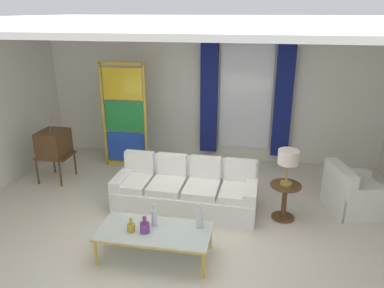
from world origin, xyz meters
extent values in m
plane|color=silver|center=(0.00, 0.00, 0.00)|extent=(16.00, 16.00, 0.00)
cube|color=white|center=(0.00, 3.06, 1.50)|extent=(8.00, 0.12, 3.00)
cube|color=white|center=(0.00, 0.80, 3.02)|extent=(8.00, 7.60, 0.04)
cube|color=white|center=(0.75, 2.98, 1.55)|extent=(1.10, 0.02, 2.50)
cylinder|color=gold|center=(0.75, 2.90, 2.86)|extent=(2.00, 0.04, 0.04)
cube|color=navy|center=(-0.02, 2.88, 1.55)|extent=(0.36, 0.12, 2.70)
cube|color=navy|center=(1.52, 2.88, 1.55)|extent=(0.36, 0.12, 2.70)
cube|color=navy|center=(0.75, 2.88, 2.72)|extent=(1.80, 0.10, 0.28)
cube|color=white|center=(-0.08, 0.58, 0.19)|extent=(2.34, 0.96, 0.38)
cube|color=white|center=(-0.07, 0.95, 0.39)|extent=(2.32, 0.26, 0.78)
cube|color=white|center=(0.99, 0.55, 0.28)|extent=(0.22, 0.86, 0.56)
cube|color=white|center=(-1.15, 0.61, 0.28)|extent=(0.22, 0.86, 0.56)
cube|color=white|center=(0.79, 0.51, 0.44)|extent=(0.55, 0.75, 0.12)
cube|color=white|center=(0.80, 0.83, 0.66)|extent=(0.51, 0.15, 0.40)
cube|color=white|center=(0.21, 0.52, 0.44)|extent=(0.55, 0.75, 0.12)
cube|color=white|center=(0.22, 0.84, 0.66)|extent=(0.51, 0.15, 0.40)
cube|color=white|center=(-0.37, 0.54, 0.44)|extent=(0.55, 0.75, 0.12)
cube|color=white|center=(-0.36, 0.86, 0.66)|extent=(0.51, 0.15, 0.40)
cube|color=white|center=(-0.95, 0.55, 0.44)|extent=(0.55, 0.75, 0.12)
cube|color=white|center=(-0.94, 0.87, 0.66)|extent=(0.51, 0.15, 0.40)
cube|color=silver|center=(-0.22, -0.75, 0.40)|extent=(1.50, 0.71, 0.02)
cube|color=gold|center=(-0.22, -0.41, 0.38)|extent=(1.50, 0.04, 0.03)
cube|color=gold|center=(-0.22, -1.09, 0.38)|extent=(1.50, 0.04, 0.03)
cube|color=gold|center=(-0.95, -0.75, 0.38)|extent=(0.04, 0.71, 0.03)
cube|color=gold|center=(0.51, -0.75, 0.38)|extent=(0.04, 0.71, 0.03)
cylinder|color=gold|center=(-0.93, -0.43, 0.19)|extent=(0.04, 0.04, 0.38)
cylinder|color=gold|center=(0.49, -0.43, 0.19)|extent=(0.04, 0.04, 0.38)
cylinder|color=gold|center=(-0.93, -1.07, 0.19)|extent=(0.04, 0.04, 0.38)
cylinder|color=gold|center=(0.49, -1.07, 0.19)|extent=(0.04, 0.04, 0.38)
cylinder|color=silver|center=(0.35, -0.57, 0.54)|extent=(0.08, 0.08, 0.25)
cylinder|color=silver|center=(0.35, -0.57, 0.69)|extent=(0.04, 0.04, 0.06)
sphere|color=silver|center=(0.35, -0.57, 0.75)|extent=(0.05, 0.05, 0.05)
cylinder|color=silver|center=(-0.25, -0.64, 0.53)|extent=(0.07, 0.07, 0.24)
cylinder|color=silver|center=(-0.25, -0.64, 0.68)|extent=(0.03, 0.03, 0.06)
sphere|color=silver|center=(-0.25, -0.64, 0.72)|extent=(0.04, 0.04, 0.04)
cylinder|color=gold|center=(-0.52, -0.83, 0.46)|extent=(0.11, 0.11, 0.10)
cylinder|color=gold|center=(-0.52, -0.83, 0.54)|extent=(0.04, 0.04, 0.05)
sphere|color=gold|center=(-0.52, -0.83, 0.58)|extent=(0.05, 0.05, 0.05)
cylinder|color=#753384|center=(-0.33, -0.81, 0.48)|extent=(0.12, 0.12, 0.13)
cylinder|color=#753384|center=(-0.33, -0.81, 0.57)|extent=(0.04, 0.04, 0.05)
sphere|color=#753384|center=(-0.33, -0.81, 0.62)|extent=(0.06, 0.06, 0.06)
cube|color=brown|center=(-2.79, 1.28, 0.50)|extent=(0.62, 0.54, 0.03)
cylinder|color=brown|center=(-3.04, 1.00, 0.25)|extent=(0.04, 0.04, 0.50)
cylinder|color=brown|center=(-3.02, 1.56, 0.25)|extent=(0.04, 0.04, 0.50)
cylinder|color=brown|center=(-2.56, 0.99, 0.25)|extent=(0.04, 0.04, 0.50)
cylinder|color=brown|center=(-2.54, 1.55, 0.25)|extent=(0.04, 0.04, 0.50)
cube|color=brown|center=(-2.79, 1.28, 0.76)|extent=(0.50, 0.57, 0.48)
cube|color=black|center=(-3.02, 1.28, 0.78)|extent=(0.02, 0.39, 0.30)
cylinder|color=gold|center=(-3.03, 1.20, 0.59)|extent=(0.01, 0.04, 0.04)
cylinder|color=gold|center=(-3.02, 1.36, 0.59)|extent=(0.01, 0.04, 0.04)
cylinder|color=silver|center=(-2.79, 1.28, 1.18)|extent=(0.01, 0.13, 0.34)
cylinder|color=silver|center=(-2.79, 1.28, 1.18)|extent=(0.01, 0.13, 0.34)
cube|color=white|center=(2.70, 1.04, 0.20)|extent=(0.99, 0.99, 0.40)
cube|color=white|center=(2.70, 1.04, 0.45)|extent=(0.85, 0.85, 0.10)
cube|color=white|center=(2.39, 0.96, 0.40)|extent=(0.41, 0.82, 0.80)
cube|color=white|center=(2.61, 1.35, 0.29)|extent=(0.76, 0.37, 0.58)
cube|color=white|center=(2.78, 0.74, 0.29)|extent=(0.76, 0.37, 0.58)
cube|color=gold|center=(-2.12, 2.15, 1.10)|extent=(0.05, 0.05, 2.20)
cube|color=gold|center=(-1.22, 2.15, 1.10)|extent=(0.05, 0.05, 2.20)
cube|color=gold|center=(-1.67, 2.15, 2.17)|extent=(0.90, 0.05, 0.06)
cube|color=gold|center=(-1.67, 2.15, 0.05)|extent=(0.90, 0.05, 0.10)
cube|color=#1E47B7|center=(-1.67, 2.15, 0.43)|extent=(0.82, 0.02, 0.64)
cube|color=#238E3D|center=(-1.67, 2.15, 1.10)|extent=(0.82, 0.02, 0.64)
cube|color=yellow|center=(-1.67, 2.15, 1.77)|extent=(0.82, 0.02, 0.64)
cylinder|color=beige|center=(-1.14, 1.80, 0.03)|extent=(0.16, 0.16, 0.06)
ellipsoid|color=#195881|center=(-1.14, 1.80, 0.14)|extent=(0.18, 0.32, 0.20)
sphere|color=#195881|center=(-1.14, 1.94, 0.25)|extent=(0.09, 0.09, 0.09)
cone|color=gold|center=(-1.14, 2.00, 0.25)|extent=(0.02, 0.04, 0.02)
cone|color=#1E8B55|center=(-1.14, 1.62, 0.24)|extent=(0.44, 0.40, 0.50)
cylinder|color=brown|center=(1.52, 0.58, 0.58)|extent=(0.48, 0.48, 0.03)
cylinder|color=brown|center=(1.52, 0.58, 0.29)|extent=(0.08, 0.08, 0.55)
cylinder|color=brown|center=(1.52, 0.58, 0.01)|extent=(0.36, 0.36, 0.03)
cylinder|color=#B29338|center=(1.52, 0.58, 0.61)|extent=(0.18, 0.18, 0.04)
cylinder|color=#B29338|center=(1.52, 0.58, 0.81)|extent=(0.03, 0.03, 0.36)
cylinder|color=silver|center=(1.52, 0.58, 1.05)|extent=(0.32, 0.32, 0.22)
camera|label=1|loc=(1.04, -4.83, 3.15)|focal=34.81mm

